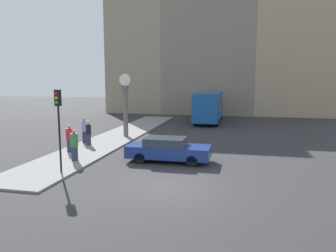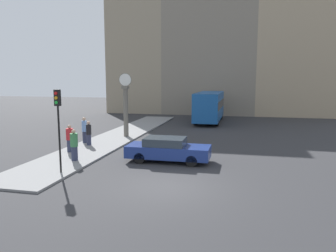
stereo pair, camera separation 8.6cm
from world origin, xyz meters
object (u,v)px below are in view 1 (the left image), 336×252
Objects in this scene: pedestrian_black_jacket at (89,133)px; pedestrian_blue_stripe at (84,130)px; bus_distant at (209,105)px; traffic_light_near at (58,114)px; street_clock at (125,106)px; pedestrian_red_top at (70,139)px; sedan_car at (168,149)px; pedestrian_green_hoodie at (74,145)px.

pedestrian_black_jacket is 0.94m from pedestrian_blue_stripe.
bus_distant reaches higher than pedestrian_black_jacket.
pedestrian_black_jacket is 0.91× the size of pedestrian_blue_stripe.
traffic_light_near is at bearing -71.45° from pedestrian_blue_stripe.
street_clock reaches higher than traffic_light_near.
traffic_light_near is 4.94m from pedestrian_red_top.
pedestrian_red_top is at bearing -103.74° from street_clock.
sedan_car is 2.66× the size of pedestrian_green_hoodie.
bus_distant reaches higher than pedestrian_red_top.
pedestrian_red_top is (-1.44, -5.88, -1.52)m from street_clock.
pedestrian_blue_stripe is (-0.46, 2.76, 0.11)m from pedestrian_red_top.
bus_distant is 5.03× the size of pedestrian_red_top.
sedan_car is 7.52m from pedestrian_blue_stripe.
pedestrian_red_top is (-1.85, 4.12, -2.00)m from traffic_light_near.
pedestrian_red_top is at bearing -95.50° from pedestrian_black_jacket.
street_clock reaches higher than pedestrian_blue_stripe.
traffic_light_near is at bearing -65.84° from pedestrian_red_top.
pedestrian_black_jacket is at bearing -114.64° from bus_distant.
street_clock reaches higher than sedan_car.
traffic_light_near is 2.30× the size of pedestrian_green_hoodie.
traffic_light_near is 3.04m from pedestrian_green_hoodie.
bus_distant reaches higher than sedan_car.
street_clock is at bearing 92.35° from traffic_light_near.
street_clock is 3.92m from pedestrian_blue_stripe.
traffic_light_near is (-4.89, -20.47, 1.15)m from bus_distant.
pedestrian_blue_stripe is 4.97m from pedestrian_green_hoodie.
pedestrian_blue_stripe is at bearing 108.55° from traffic_light_near.
pedestrian_red_top is at bearing 125.39° from pedestrian_green_hoodie.
pedestrian_black_jacket is at bearing -45.13° from pedestrian_blue_stripe.
pedestrian_blue_stripe is (-7.20, -13.58, -0.74)m from bus_distant.
pedestrian_green_hoodie is (-4.93, -1.27, 0.26)m from sedan_car.
pedestrian_black_jacket reaches higher than sedan_car.
traffic_light_near reaches higher than bus_distant.
pedestrian_green_hoodie is at bearing 103.01° from traffic_light_near.
street_clock is at bearing 76.26° from pedestrian_red_top.
pedestrian_blue_stripe reaches higher than pedestrian_green_hoodie.
pedestrian_red_top is at bearing 114.16° from traffic_light_near.
street_clock is (-4.82, 6.48, 1.75)m from sedan_car.
bus_distant is 5.13× the size of pedestrian_black_jacket.
pedestrian_red_top is (-6.25, 0.60, 0.23)m from sedan_car.
sedan_car is 16.99m from bus_distant.
pedestrian_blue_stripe is 1.05× the size of pedestrian_green_hoodie.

